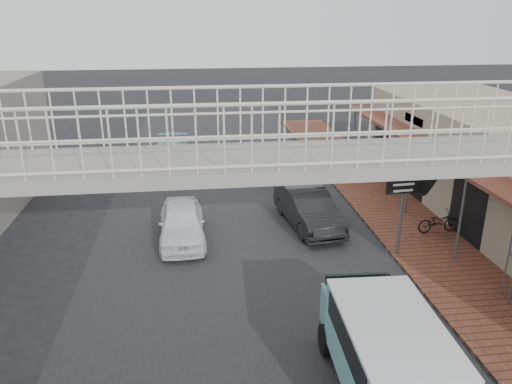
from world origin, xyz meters
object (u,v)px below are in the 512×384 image
object	(u,v)px
white_hatchback	(182,223)
angkot_far	(169,154)
dark_sedan	(308,208)
motorcycle_far	(356,157)
angkot_curb	(280,154)
arrow_sign	(428,179)
angkot_van	(386,347)
motorcycle_near	(438,222)

from	to	relation	value
white_hatchback	angkot_far	xyz separation A→B (m)	(-0.80, 9.16, -0.00)
dark_sedan	motorcycle_far	bearing A→B (deg)	51.33
angkot_curb	arrow_sign	xyz separation A→B (m)	(2.96, -10.24, 1.94)
angkot_far	angkot_van	bearing A→B (deg)	-69.25
angkot_far	angkot_van	distance (m)	18.22
motorcycle_near	motorcycle_far	distance (m)	8.12
motorcycle_far	motorcycle_near	bearing A→B (deg)	-147.50
dark_sedan	motorcycle_far	distance (m)	7.84
angkot_far	angkot_van	xyz separation A→B (m)	(5.04, -17.50, 0.64)
motorcycle_far	arrow_sign	distance (m)	9.74
angkot_far	angkot_curb	bearing A→B (deg)	-5.27
dark_sedan	motorcycle_near	bearing A→B (deg)	-24.85
dark_sedan	angkot_van	xyz separation A→B (m)	(-0.47, -9.02, 0.60)
angkot_curb	angkot_far	world-z (taller)	angkot_curb
motorcycle_near	arrow_sign	world-z (taller)	arrow_sign
motorcycle_far	angkot_van	bearing A→B (deg)	-166.75
dark_sedan	motorcycle_far	size ratio (longest dim) A/B	2.41
motorcycle_near	white_hatchback	bearing A→B (deg)	81.59
dark_sedan	motorcycle_near	xyz separation A→B (m)	(4.50, -1.38, -0.19)
angkot_van	arrow_sign	world-z (taller)	arrow_sign
angkot_curb	motorcycle_near	xyz separation A→B (m)	(4.27, -8.85, -0.21)
angkot_far	motorcycle_near	world-z (taller)	angkot_far
white_hatchback	dark_sedan	size ratio (longest dim) A/B	0.92
motorcycle_near	motorcycle_far	xyz separation A→B (m)	(-0.47, 8.11, 0.12)
white_hatchback	motorcycle_near	size ratio (longest dim) A/B	2.51
angkot_far	motorcycle_far	xyz separation A→B (m)	(9.53, -1.75, -0.03)
angkot_curb	motorcycle_near	distance (m)	9.83
angkot_van	dark_sedan	bearing A→B (deg)	89.45
motorcycle_far	arrow_sign	size ratio (longest dim) A/B	0.56
dark_sedan	angkot_van	distance (m)	9.05
white_hatchback	angkot_far	world-z (taller)	white_hatchback
white_hatchback	motorcycle_near	world-z (taller)	white_hatchback
white_hatchback	angkot_far	size ratio (longest dim) A/B	0.85
angkot_van	motorcycle_far	size ratio (longest dim) A/B	2.42
dark_sedan	angkot_curb	xyz separation A→B (m)	(0.22, 7.47, 0.01)
white_hatchback	dark_sedan	distance (m)	4.76
motorcycle_near	motorcycle_far	world-z (taller)	motorcycle_far
motorcycle_far	white_hatchback	bearing A→B (deg)	159.49
dark_sedan	motorcycle_near	size ratio (longest dim) A/B	2.74
angkot_curb	angkot_van	xyz separation A→B (m)	(-0.69, -16.49, 0.59)
angkot_van	angkot_far	bearing A→B (deg)	108.48
angkot_curb	angkot_far	bearing A→B (deg)	-3.78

